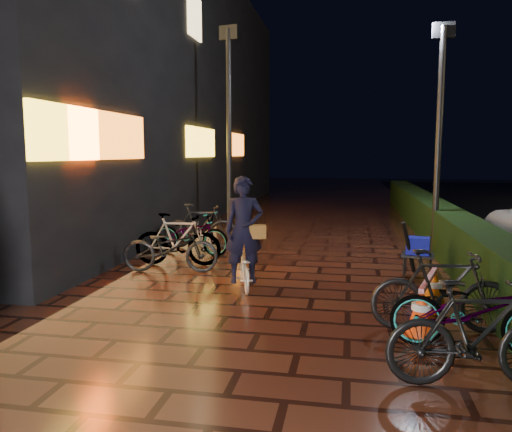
# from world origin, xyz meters

# --- Properties ---
(ground) EXTENTS (80.00, 80.00, 0.00)m
(ground) POSITION_xyz_m (0.00, 0.00, 0.00)
(ground) COLOR #381911
(ground) RESTS_ON ground
(hedge) EXTENTS (0.70, 20.00, 1.00)m
(hedge) POSITION_xyz_m (3.30, 8.00, 0.50)
(hedge) COLOR black
(hedge) RESTS_ON ground
(storefront_block) EXTENTS (12.09, 22.00, 9.00)m
(storefront_block) POSITION_xyz_m (-9.50, 11.50, 4.50)
(storefront_block) COLOR black
(storefront_block) RESTS_ON ground
(lamp_post_hedge) EXTENTS (0.48, 0.14, 5.05)m
(lamp_post_hedge) POSITION_xyz_m (2.99, 5.63, 2.78)
(lamp_post_hedge) COLOR black
(lamp_post_hedge) RESTS_ON ground
(lamp_post_sf) EXTENTS (0.56, 0.19, 5.81)m
(lamp_post_sf) POSITION_xyz_m (-2.34, 8.08, 3.20)
(lamp_post_sf) COLOR black
(lamp_post_sf) RESTS_ON ground
(cyclist) EXTENTS (0.84, 1.40, 1.90)m
(cyclist) POSITION_xyz_m (-0.62, 2.05, 0.70)
(cyclist) COLOR silver
(cyclist) RESTS_ON ground
(traffic_barrier) EXTENTS (0.76, 1.58, 0.64)m
(traffic_barrier) POSITION_xyz_m (2.17, 0.83, 0.32)
(traffic_barrier) COLOR #FF400D
(traffic_barrier) RESTS_ON ground
(cart_assembly) EXTENTS (0.66, 0.58, 1.05)m
(cart_assembly) POSITION_xyz_m (2.34, 3.42, 0.54)
(cart_assembly) COLOR black
(cart_assembly) RESTS_ON ground
(parked_bikes_storefront) EXTENTS (2.04, 3.25, 1.07)m
(parked_bikes_storefront) POSITION_xyz_m (-2.34, 4.09, 0.50)
(parked_bikes_storefront) COLOR black
(parked_bikes_storefront) RESTS_ON ground
(parked_bikes_hedge) EXTENTS (2.08, 2.20, 1.07)m
(parked_bikes_hedge) POSITION_xyz_m (2.39, -0.20, 0.51)
(parked_bikes_hedge) COLOR black
(parked_bikes_hedge) RESTS_ON ground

